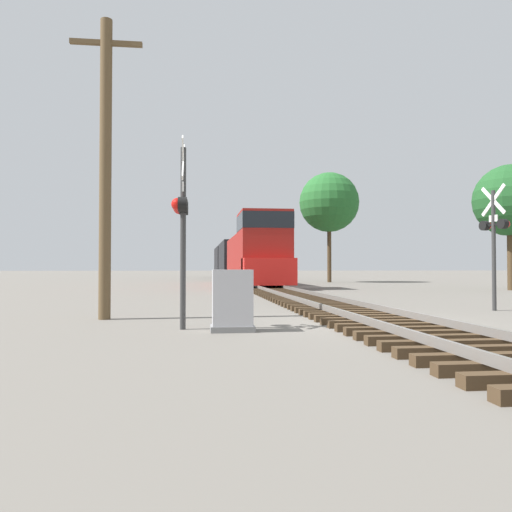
# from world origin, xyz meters

# --- Properties ---
(ground_plane) EXTENTS (400.00, 400.00, 0.00)m
(ground_plane) POSITION_xyz_m (0.00, 0.00, 0.00)
(ground_plane) COLOR #666059
(rail_track_bed) EXTENTS (2.60, 160.00, 0.31)m
(rail_track_bed) POSITION_xyz_m (0.00, -0.00, 0.14)
(rail_track_bed) COLOR #42301E
(rail_track_bed) RESTS_ON ground
(freight_train) EXTENTS (3.03, 47.41, 4.69)m
(freight_train) POSITION_xyz_m (0.00, 38.85, 2.09)
(freight_train) COLOR maroon
(freight_train) RESTS_ON ground
(crossing_signal_near) EXTENTS (0.34, 1.00, 4.02)m
(crossing_signal_near) POSITION_xyz_m (-4.43, -0.74, 2.43)
(crossing_signal_near) COLOR #333333
(crossing_signal_near) RESTS_ON ground
(crossing_signal_far) EXTENTS (0.51, 1.01, 3.81)m
(crossing_signal_far) POSITION_xyz_m (4.87, 2.74, 2.34)
(crossing_signal_far) COLOR #333333
(crossing_signal_far) RESTS_ON ground
(relay_cabinet) EXTENTS (0.89, 0.63, 1.26)m
(relay_cabinet) POSITION_xyz_m (-3.38, -1.17, 0.62)
(relay_cabinet) COLOR slate
(relay_cabinet) RESTS_ON ground
(utility_pole) EXTENTS (1.80, 0.30, 7.63)m
(utility_pole) POSITION_xyz_m (-6.41, 1.55, 3.93)
(utility_pole) COLOR brown
(utility_pole) RESTS_ON ground
(tree_far_right) EXTENTS (4.14, 4.14, 7.27)m
(tree_far_right) POSITION_xyz_m (13.93, 15.39, 5.17)
(tree_far_right) COLOR #473521
(tree_far_right) RESTS_ON ground
(tree_mid_background) EXTENTS (5.29, 5.29, 9.76)m
(tree_mid_background) POSITION_xyz_m (7.64, 31.74, 7.10)
(tree_mid_background) COLOR #473521
(tree_mid_background) RESTS_ON ground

